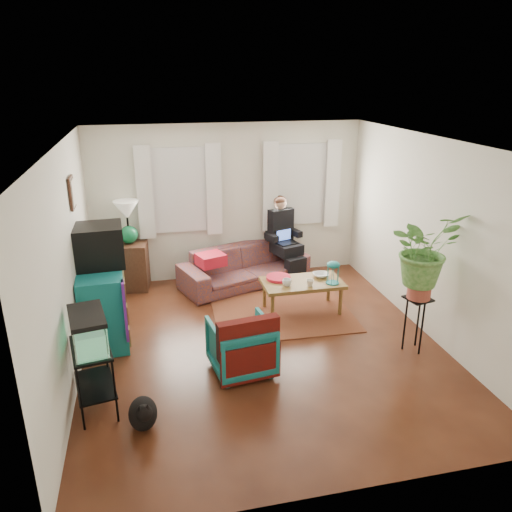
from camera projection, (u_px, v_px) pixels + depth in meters
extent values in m
cube|color=#4F2B14|center=(263.00, 346.00, 6.49)|extent=(4.50, 5.00, 0.01)
cube|color=white|center=(264.00, 143.00, 5.59)|extent=(4.50, 5.00, 0.01)
cube|color=silver|center=(228.00, 203.00, 8.33)|extent=(4.50, 0.01, 2.60)
cube|color=silver|center=(341.00, 361.00, 3.75)|extent=(4.50, 0.01, 2.60)
cube|color=silver|center=(68.00, 267.00, 5.57)|extent=(0.01, 5.00, 2.60)
cube|color=silver|center=(431.00, 239.00, 6.51)|extent=(0.01, 5.00, 2.60)
cube|color=white|center=(179.00, 190.00, 8.06)|extent=(1.08, 0.04, 1.38)
cube|color=white|center=(301.00, 185.00, 8.48)|extent=(1.08, 0.04, 1.38)
cube|color=white|center=(180.00, 192.00, 7.99)|extent=(1.36, 0.06, 1.50)
cube|color=white|center=(302.00, 186.00, 8.41)|extent=(1.36, 0.06, 1.50)
cube|color=#3D2616|center=(73.00, 193.00, 6.14)|extent=(0.04, 0.32, 0.40)
cube|color=maroon|center=(282.00, 312.00, 7.37)|extent=(2.05, 1.66, 0.01)
imported|color=brown|center=(244.00, 260.00, 8.26)|extent=(2.29, 1.48, 0.83)
cube|color=#422A18|center=(132.00, 265.00, 8.13)|extent=(0.59, 0.59, 0.77)
cube|color=#136975|center=(103.00, 304.00, 6.52)|extent=(0.62, 1.14, 1.00)
cube|color=black|center=(99.00, 245.00, 6.36)|extent=(0.64, 0.59, 0.53)
cube|color=black|center=(95.00, 379.00, 5.15)|extent=(0.48, 0.72, 0.74)
cube|color=#7FD899|center=(88.00, 330.00, 4.95)|extent=(0.43, 0.65, 0.39)
ellipsoid|color=black|center=(143.00, 410.00, 4.95)|extent=(0.33, 0.46, 0.37)
imported|color=navy|center=(241.00, 344.00, 5.84)|extent=(0.77, 0.73, 0.71)
cube|color=#9E0A0A|center=(249.00, 344.00, 5.55)|extent=(0.73, 0.26, 0.58)
cube|color=brown|center=(302.00, 296.00, 7.34)|extent=(1.17, 0.64, 0.48)
imported|color=white|center=(287.00, 282.00, 7.09)|extent=(0.13, 0.13, 0.10)
imported|color=beige|center=(310.00, 283.00, 7.08)|extent=(0.11, 0.11, 0.10)
imported|color=white|center=(321.00, 275.00, 7.41)|extent=(0.23, 0.23, 0.06)
cylinder|color=#B21414|center=(278.00, 278.00, 7.33)|extent=(0.36, 0.36, 0.04)
cube|color=black|center=(415.00, 324.00, 6.28)|extent=(0.37, 0.37, 0.73)
imported|color=#599947|center=(423.00, 260.00, 5.98)|extent=(0.96, 0.88, 0.92)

